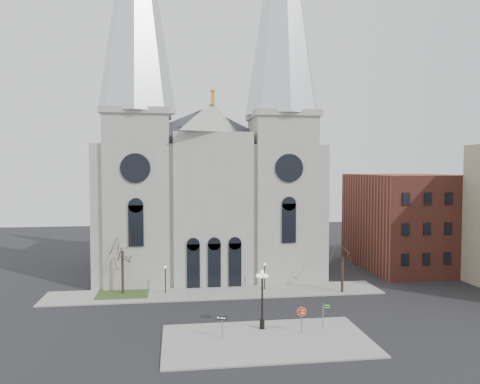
{
  "coord_description": "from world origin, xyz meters",
  "views": [
    {
      "loc": [
        -4.83,
        -44.11,
        15.06
      ],
      "look_at": [
        2.47,
        8.0,
        12.31
      ],
      "focal_mm": 35.0,
      "sensor_mm": 36.0,
      "label": 1
    }
  ],
  "objects": [
    {
      "name": "grass_patch",
      "position": [
        -11.0,
        12.0,
        0.09
      ],
      "size": [
        6.0,
        5.0,
        0.18
      ],
      "primitive_type": "cube",
      "color": "#2F431C",
      "rests_on": "ground"
    },
    {
      "name": "one_way_sign",
      "position": [
        -0.81,
        -4.23,
        1.56
      ],
      "size": [
        0.88,
        0.34,
        2.09
      ],
      "rotation": [
        0.0,
        0.0,
        -0.33
      ],
      "color": "slate",
      "rests_on": "sidewalk_near"
    },
    {
      "name": "ground",
      "position": [
        0.0,
        0.0,
        0.0
      ],
      "size": [
        160.0,
        160.0,
        0.0
      ],
      "primitive_type": "plane",
      "color": "black",
      "rests_on": "ground"
    },
    {
      "name": "tree_right",
      "position": [
        15.0,
        9.0,
        4.47
      ],
      "size": [
        3.2,
        3.2,
        6.0
      ],
      "color": "black",
      "rests_on": "ground"
    },
    {
      "name": "ped_lamp_left",
      "position": [
        -6.0,
        11.5,
        2.33
      ],
      "size": [
        0.32,
        0.32,
        3.26
      ],
      "color": "black",
      "rests_on": "sidewalk_far"
    },
    {
      "name": "sidewalk_far",
      "position": [
        0.0,
        11.0,
        0.07
      ],
      "size": [
        40.0,
        6.0,
        0.14
      ],
      "primitive_type": "cube",
      "color": "gray",
      "rests_on": "ground"
    },
    {
      "name": "stop_sign",
      "position": [
        6.42,
        -3.87,
        1.86
      ],
      "size": [
        0.8,
        0.38,
        2.41
      ],
      "rotation": [
        0.0,
        0.0,
        -0.42
      ],
      "color": "slate",
      "rests_on": "sidewalk_near"
    },
    {
      "name": "cathedral",
      "position": [
        0.0,
        22.86,
        18.48
      ],
      "size": [
        33.0,
        26.66,
        54.0
      ],
      "color": "#99968E",
      "rests_on": "ground"
    },
    {
      "name": "sidewalk_near",
      "position": [
        3.0,
        -5.0,
        0.07
      ],
      "size": [
        18.0,
        10.0,
        0.14
      ],
      "primitive_type": "cube",
      "color": "gray",
      "rests_on": "ground"
    },
    {
      "name": "ped_lamp_right",
      "position": [
        6.0,
        11.5,
        2.33
      ],
      "size": [
        0.32,
        0.32,
        3.26
      ],
      "color": "black",
      "rests_on": "sidewalk_far"
    },
    {
      "name": "bg_building_brick",
      "position": [
        30.0,
        22.0,
        7.0
      ],
      "size": [
        14.0,
        18.0,
        14.0
      ],
      "primitive_type": "cube",
      "color": "brown",
      "rests_on": "ground"
    },
    {
      "name": "street_name_sign",
      "position": [
        8.82,
        -2.88,
        1.51
      ],
      "size": [
        0.73,
        0.21,
        2.33
      ],
      "rotation": [
        0.0,
        0.0,
        -0.21
      ],
      "color": "slate",
      "rests_on": "sidewalk_near"
    },
    {
      "name": "tree_left",
      "position": [
        -11.0,
        12.0,
        5.58
      ],
      "size": [
        3.2,
        3.2,
        7.5
      ],
      "color": "black",
      "rests_on": "ground"
    },
    {
      "name": "globe_lamp",
      "position": [
        3.11,
        -2.25,
        3.6
      ],
      "size": [
        1.52,
        1.52,
        5.5
      ],
      "rotation": [
        0.0,
        0.0,
        -0.36
      ],
      "color": "black",
      "rests_on": "sidewalk_near"
    }
  ]
}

